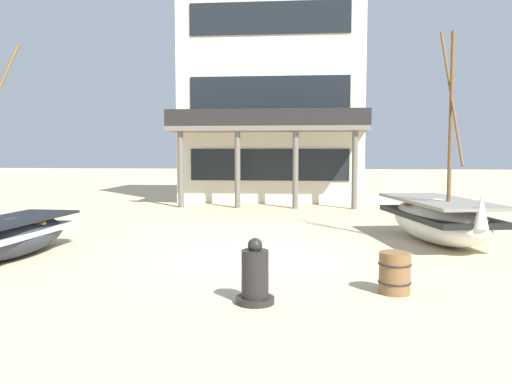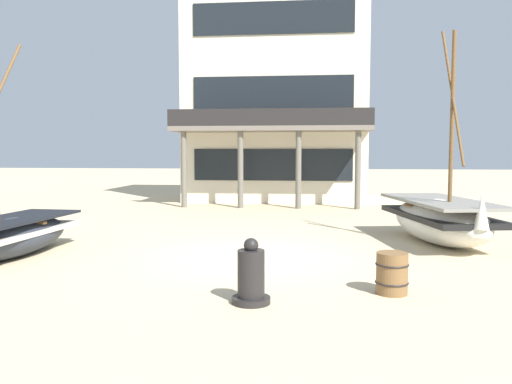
{
  "view_description": "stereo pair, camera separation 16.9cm",
  "coord_description": "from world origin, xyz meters",
  "px_view_note": "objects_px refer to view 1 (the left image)",
  "views": [
    {
      "loc": [
        1.17,
        -11.43,
        2.38
      ],
      "look_at": [
        0.0,
        1.0,
        1.4
      ],
      "focal_mm": 36.17,
      "sensor_mm": 36.0,
      "label": 1
    },
    {
      "loc": [
        1.34,
        -11.42,
        2.38
      ],
      "look_at": [
        0.0,
        1.0,
        1.4
      ],
      "focal_mm": 36.17,
      "sensor_mm": 36.0,
      "label": 2
    }
  ],
  "objects_px": {
    "fishing_boat_centre_large": "(439,218)",
    "capstan_winch": "(255,277)",
    "fishing_boat_near_left": "(11,235)",
    "wooden_barrel": "(395,273)",
    "harbor_building_main": "(273,99)"
  },
  "relations": [
    {
      "from": "fishing_boat_centre_large",
      "to": "capstan_winch",
      "type": "relative_size",
      "value": 5.25
    },
    {
      "from": "capstan_winch",
      "to": "fishing_boat_near_left",
      "type": "bearing_deg",
      "value": 152.58
    },
    {
      "from": "fishing_boat_centre_large",
      "to": "wooden_barrel",
      "type": "height_order",
      "value": "fishing_boat_centre_large"
    },
    {
      "from": "fishing_boat_centre_large",
      "to": "capstan_winch",
      "type": "xyz_separation_m",
      "value": [
        -4.26,
        -5.85,
        -0.22
      ]
    },
    {
      "from": "wooden_barrel",
      "to": "harbor_building_main",
      "type": "distance_m",
      "value": 18.12
    },
    {
      "from": "fishing_boat_near_left",
      "to": "harbor_building_main",
      "type": "distance_m",
      "value": 16.43
    },
    {
      "from": "capstan_winch",
      "to": "harbor_building_main",
      "type": "height_order",
      "value": "harbor_building_main"
    },
    {
      "from": "fishing_boat_near_left",
      "to": "wooden_barrel",
      "type": "distance_m",
      "value": 8.42
    },
    {
      "from": "capstan_winch",
      "to": "wooden_barrel",
      "type": "height_order",
      "value": "capstan_winch"
    },
    {
      "from": "fishing_boat_near_left",
      "to": "capstan_winch",
      "type": "bearing_deg",
      "value": -27.42
    },
    {
      "from": "fishing_boat_centre_large",
      "to": "wooden_barrel",
      "type": "bearing_deg",
      "value": -111.37
    },
    {
      "from": "fishing_boat_centre_large",
      "to": "harbor_building_main",
      "type": "xyz_separation_m",
      "value": [
        -5.1,
        12.16,
        4.38
      ]
    },
    {
      "from": "fishing_boat_centre_large",
      "to": "harbor_building_main",
      "type": "distance_m",
      "value": 13.9
    },
    {
      "from": "fishing_boat_centre_large",
      "to": "harbor_building_main",
      "type": "height_order",
      "value": "harbor_building_main"
    },
    {
      "from": "fishing_boat_centre_large",
      "to": "capstan_winch",
      "type": "height_order",
      "value": "fishing_boat_centre_large"
    }
  ]
}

